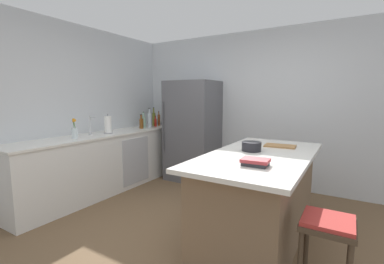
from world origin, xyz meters
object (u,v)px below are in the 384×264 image
paper_towel_roll (108,125)px  cookbook_stack (255,162)px  olive_oil_bottle (154,119)px  refrigerator (193,131)px  gin_bottle (144,122)px  hot_sauce_bottle (156,122)px  whiskey_bottle (141,123)px  flower_vase (75,132)px  vinegar_bottle (159,120)px  bar_stool (327,234)px  soda_bottle (150,120)px  sink_faucet (91,125)px  syrup_bottle (150,122)px  kitchen_island (259,196)px  mixing_bowl (252,146)px  cutting_board (280,146)px

paper_towel_roll → cookbook_stack: paper_towel_roll is taller
cookbook_stack → olive_oil_bottle: bearing=144.0°
refrigerator → gin_bottle: refrigerator is taller
paper_towel_roll → olive_oil_bottle: olive_oil_bottle is taller
refrigerator → hot_sauce_bottle: 0.84m
olive_oil_bottle → whiskey_bottle: olive_oil_bottle is taller
flower_vase → olive_oil_bottle: olive_oil_bottle is taller
vinegar_bottle → whiskey_bottle: (0.05, -0.58, -0.02)m
flower_vase → vinegar_bottle: size_ratio=0.96×
paper_towel_roll → vinegar_bottle: (-0.05, 1.35, -0.02)m
whiskey_bottle → bar_stool: bearing=-26.6°
paper_towel_roll → gin_bottle: 0.88m
olive_oil_bottle → soda_bottle: olive_oil_bottle is taller
vinegar_bottle → soda_bottle: bearing=-78.3°
sink_faucet → vinegar_bottle: sink_faucet is taller
flower_vase → paper_towel_roll: size_ratio=0.90×
soda_bottle → sink_faucet: bearing=-95.5°
refrigerator → cookbook_stack: 2.62m
bar_stool → hot_sauce_bottle: (-3.19, 2.00, 0.48)m
hot_sauce_bottle → vinegar_bottle: bearing=108.7°
hot_sauce_bottle → gin_bottle: 0.30m
refrigerator → gin_bottle: bearing=-159.7°
olive_oil_bottle → paper_towel_roll: bearing=-85.5°
refrigerator → cookbook_stack: refrigerator is taller
syrup_bottle → soda_bottle: 0.13m
olive_oil_bottle → soda_bottle: size_ratio=1.01×
kitchen_island → soda_bottle: size_ratio=5.30×
gin_bottle → sink_faucet: bearing=-92.8°
kitchen_island → paper_towel_roll: bearing=174.9°
vinegar_bottle → kitchen_island: bearing=-31.6°
vinegar_bottle → cookbook_stack: vinegar_bottle is taller
hot_sauce_bottle → olive_oil_bottle: bearing=142.7°
mixing_bowl → paper_towel_roll: bearing=176.5°
kitchen_island → olive_oil_bottle: olive_oil_bottle is taller
olive_oil_bottle → whiskey_bottle: (0.10, -0.48, -0.04)m
whiskey_bottle → syrup_bottle: bearing=99.1°
flower_vase → soda_bottle: (-0.00, 1.59, 0.05)m
kitchen_island → vinegar_bottle: vinegar_bottle is taller
paper_towel_roll → syrup_bottle: paper_towel_roll is taller
refrigerator → flower_vase: bearing=-114.2°
flower_vase → whiskey_bottle: flower_vase is taller
bar_stool → syrup_bottle: syrup_bottle is taller
olive_oil_bottle → mixing_bowl: olive_oil_bottle is taller
sink_faucet → soda_bottle: 1.24m
refrigerator → cutting_board: bearing=-27.9°
paper_towel_roll → cutting_board: size_ratio=0.87×
gin_bottle → mixing_bowl: bearing=-22.8°
bar_stool → soda_bottle: size_ratio=1.75×
kitchen_island → gin_bottle: (-2.55, 1.10, 0.57)m
hot_sauce_bottle → mixing_bowl: hot_sauce_bottle is taller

